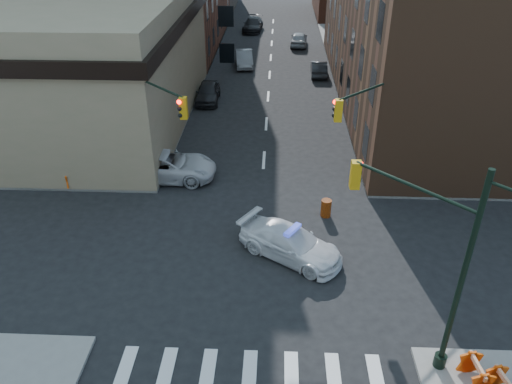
# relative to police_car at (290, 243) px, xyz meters

# --- Properties ---
(ground) EXTENTS (140.00, 140.00, 0.00)m
(ground) POSITION_rel_police_car_xyz_m (-1.54, -0.03, -0.74)
(ground) COLOR black
(ground) RESTS_ON ground
(sidewalk_nw) EXTENTS (34.00, 54.50, 0.15)m
(sidewalk_nw) POSITION_rel_police_car_xyz_m (-24.54, 32.72, -0.67)
(sidewalk_nw) COLOR gray
(sidewalk_nw) RESTS_ON ground
(sidewalk_ne) EXTENTS (34.00, 54.50, 0.15)m
(sidewalk_ne) POSITION_rel_police_car_xyz_m (21.46, 32.72, -0.67)
(sidewalk_ne) COLOR gray
(sidewalk_ne) RESTS_ON ground
(bank_building) EXTENTS (22.00, 22.00, 9.00)m
(bank_building) POSITION_rel_police_car_xyz_m (-18.54, 16.47, 3.76)
(bank_building) COLOR #8E785D
(bank_building) RESTS_ON ground
(commercial_row_ne) EXTENTS (14.00, 34.00, 14.00)m
(commercial_row_ne) POSITION_rel_police_car_xyz_m (11.46, 22.47, 6.26)
(commercial_row_ne) COLOR #543421
(commercial_row_ne) RESTS_ON ground
(signal_pole_se) EXTENTS (5.40, 5.27, 8.00)m
(signal_pole_se) POSITION_rel_police_car_xyz_m (4.49, -5.55, 3.87)
(signal_pole_se) COLOR black
(signal_pole_se) RESTS_ON sidewalk_se
(signal_pole_nw) EXTENTS (3.58, 3.67, 8.00)m
(signal_pole_nw) POSITION_rel_police_car_xyz_m (-7.40, 5.31, 3.60)
(signal_pole_nw) COLOR black
(signal_pole_nw) RESTS_ON sidewalk_nw
(signal_pole_ne) EXTENTS (3.67, 3.58, 8.00)m
(signal_pole_ne) POSITION_rel_police_car_xyz_m (4.29, 5.32, 3.60)
(signal_pole_ne) COLOR black
(signal_pole_ne) RESTS_ON sidewalk_ne
(tree_ne_near) EXTENTS (3.00, 3.00, 4.85)m
(tree_ne_near) POSITION_rel_police_car_xyz_m (5.96, 25.97, 2.75)
(tree_ne_near) COLOR black
(tree_ne_near) RESTS_ON sidewalk_ne
(tree_ne_far) EXTENTS (3.00, 3.00, 4.85)m
(tree_ne_far) POSITION_rel_police_car_xyz_m (5.96, 33.97, 2.75)
(tree_ne_far) COLOR black
(tree_ne_far) RESTS_ON sidewalk_ne
(police_car) EXTENTS (5.42, 4.55, 1.48)m
(police_car) POSITION_rel_police_car_xyz_m (0.00, 0.00, 0.00)
(police_car) COLOR white
(police_car) RESTS_ON ground
(pickup) EXTENTS (6.02, 2.78, 1.67)m
(pickup) POSITION_rel_police_car_xyz_m (-7.34, 7.31, 0.09)
(pickup) COLOR silver
(pickup) RESTS_ON ground
(parked_car_wnear) EXTENTS (1.95, 4.59, 1.55)m
(parked_car_wnear) POSITION_rel_police_car_xyz_m (-6.51, 20.59, 0.03)
(parked_car_wnear) COLOR black
(parked_car_wnear) RESTS_ON ground
(parked_car_wfar) EXTENTS (2.11, 4.76, 1.52)m
(parked_car_wfar) POSITION_rel_police_car_xyz_m (-4.16, 30.76, 0.02)
(parked_car_wfar) COLOR gray
(parked_car_wfar) RESTS_ON ground
(parked_car_wdeep) EXTENTS (2.62, 5.63, 1.59)m
(parked_car_wdeep) POSITION_rel_police_car_xyz_m (-4.04, 46.12, 0.05)
(parked_car_wdeep) COLOR black
(parked_car_wdeep) RESTS_ON ground
(parked_car_enear) EXTENTS (1.53, 4.18, 1.37)m
(parked_car_enear) POSITION_rel_police_car_xyz_m (3.12, 28.08, -0.06)
(parked_car_enear) COLOR black
(parked_car_enear) RESTS_ON ground
(parked_car_efar) EXTENTS (2.13, 4.64, 1.54)m
(parked_car_efar) POSITION_rel_police_car_xyz_m (1.55, 39.05, 0.03)
(parked_car_efar) COLOR #919398
(parked_car_efar) RESTS_ON ground
(pedestrian_a) EXTENTS (0.77, 0.54, 2.00)m
(pedestrian_a) POSITION_rel_police_car_xyz_m (-11.30, 8.78, 0.41)
(pedestrian_a) COLOR black
(pedestrian_a) RESTS_ON sidewalk_nw
(pedestrian_b) EXTENTS (0.80, 0.64, 1.58)m
(pedestrian_b) POSITION_rel_police_car_xyz_m (-13.22, 5.97, 0.20)
(pedestrian_b) COLOR black
(pedestrian_b) RESTS_ON sidewalk_nw
(pedestrian_c) EXTENTS (1.10, 1.17, 1.94)m
(pedestrian_c) POSITION_rel_police_car_xyz_m (-14.37, 5.97, 0.38)
(pedestrian_c) COLOR #212A32
(pedestrian_c) RESTS_ON sidewalk_nw
(barrel_road) EXTENTS (0.57, 0.57, 0.97)m
(barrel_road) POSITION_rel_police_car_xyz_m (1.95, 3.55, -0.26)
(barrel_road) COLOR #C34F09
(barrel_road) RESTS_ON ground
(barrel_bank) EXTENTS (0.61, 0.61, 1.08)m
(barrel_bank) POSITION_rel_police_car_xyz_m (-7.04, 7.83, -0.20)
(barrel_bank) COLOR #E24F0A
(barrel_bank) RESTS_ON ground
(barricade_se_b) EXTENTS (0.76, 1.31, 0.94)m
(barricade_se_b) POSITION_rel_police_car_xyz_m (6.23, -7.03, -0.12)
(barricade_se_b) COLOR red
(barricade_se_b) RESTS_ON sidewalk_se
(barricade_nw_a) EXTENTS (1.10, 0.57, 0.81)m
(barricade_nw_a) POSITION_rel_police_car_xyz_m (-9.27, 7.62, -0.19)
(barricade_nw_a) COLOR #E95D0A
(barricade_nw_a) RESTS_ON sidewalk_nw
(barricade_nw_b) EXTENTS (1.36, 0.88, 0.94)m
(barricade_nw_b) POSITION_rel_police_car_xyz_m (-12.30, 5.85, -0.12)
(barricade_nw_b) COLOR red
(barricade_nw_b) RESTS_ON sidewalk_nw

